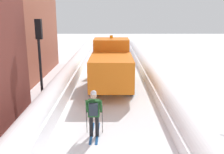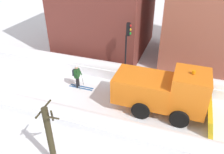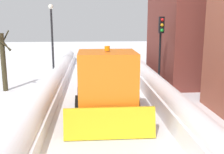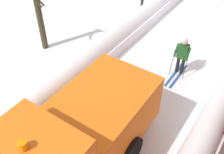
% 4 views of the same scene
% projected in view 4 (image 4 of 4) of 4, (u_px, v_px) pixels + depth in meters
% --- Properties ---
extents(plow_truck, '(3.20, 5.98, 3.12)m').
position_uv_depth(plow_truck, '(74.00, 143.00, 7.25)').
color(plow_truck, orange).
rests_on(plow_truck, ground).
extents(skier, '(0.62, 1.80, 1.81)m').
position_uv_depth(skier, '(183.00, 54.00, 11.12)').
color(skier, black).
rests_on(skier, ground).
extents(bare_tree_near, '(1.01, 0.98, 3.50)m').
position_uv_depth(bare_tree_near, '(39.00, 15.00, 12.07)').
color(bare_tree_near, '#38321F').
rests_on(bare_tree_near, ground).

